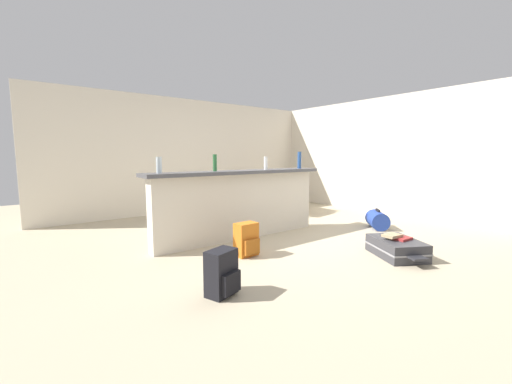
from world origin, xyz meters
The scene contains 16 objects.
ground_plane centered at (0.00, 0.00, -0.03)m, with size 13.00×13.00×0.05m, color #BCAD8E.
wall_back centered at (0.00, 3.05, 1.25)m, with size 6.60×0.10×2.50m, color silver.
wall_right centered at (3.05, 0.30, 1.25)m, with size 0.10×6.00×2.50m, color silver.
partition_half_wall centered at (-0.64, 0.30, 0.49)m, with size 2.80×0.20×0.99m, color silver.
bar_countertop centered at (-0.64, 0.30, 1.01)m, with size 2.96×0.40×0.05m, color #4C4C51.
bottle_clear centered at (-1.88, 0.34, 1.14)m, with size 0.07×0.07×0.21m, color silver.
bottle_green centered at (-1.07, 0.32, 1.16)m, with size 0.06×0.06×0.24m, color #2D6B38.
bottle_white centered at (-0.21, 0.24, 1.14)m, with size 0.06×0.06×0.21m, color silver.
bottle_blue centered at (0.57, 0.27, 1.18)m, with size 0.07×0.07×0.28m, color #284C89.
dining_table centered at (1.28, 1.72, 0.65)m, with size 1.10×0.80×0.74m.
dining_chair_near_partition centered at (1.27, 1.22, 0.52)m, with size 0.47×0.47×0.93m.
suitcase_flat_charcoal centered at (0.38, -1.64, 0.11)m, with size 0.76×0.89×0.22m.
backpack_black centered at (-1.94, -1.24, 0.20)m, with size 0.32×0.30×0.42m.
backpack_orange centered at (-1.09, -0.45, 0.20)m, with size 0.29×0.26×0.42m.
duffel_bag_blue centered at (1.60, -0.62, 0.15)m, with size 0.55×0.56×0.34m.
book_stack centered at (0.38, -1.63, 0.25)m, with size 0.31×0.26×0.06m.
Camera 1 is at (-3.39, -3.63, 1.27)m, focal length 22.36 mm.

